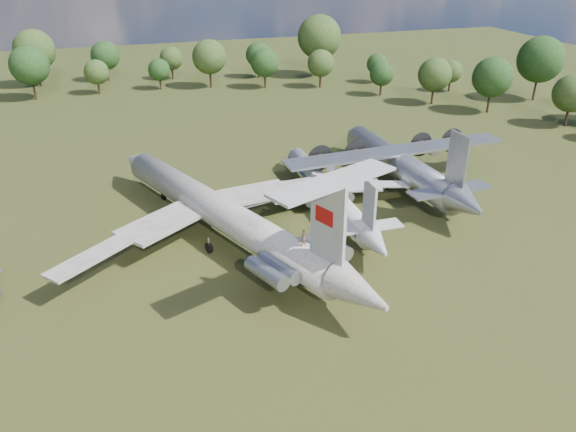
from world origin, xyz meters
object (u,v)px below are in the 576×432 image
object	(u,v)px
il62_airliner	(221,218)
person_on_il62	(304,237)
an12_transport	(400,168)
tu104_jet	(327,195)

from	to	relation	value
il62_airliner	person_on_il62	distance (m)	15.70
an12_transport	person_on_il62	world-z (taller)	person_on_il62
tu104_jet	il62_airliner	bearing A→B (deg)	-164.14
an12_transport	il62_airliner	bearing A→B (deg)	-166.55
il62_airliner	an12_transport	world-z (taller)	il62_airliner
il62_airliner	an12_transport	bearing A→B (deg)	-5.82
il62_airliner	person_on_il62	bearing A→B (deg)	-90.00
tu104_jet	an12_transport	xyz separation A→B (m)	(13.26, 4.32, 0.65)
tu104_jet	an12_transport	bearing A→B (deg)	19.39
an12_transport	person_on_il62	xyz separation A→B (m)	(-23.10, -22.50, 3.81)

